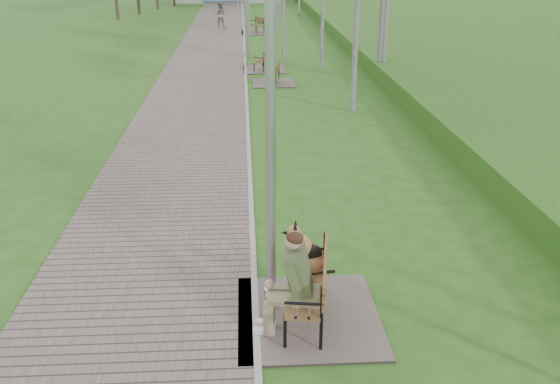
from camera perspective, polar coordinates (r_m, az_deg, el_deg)
The scene contains 11 objects.
ground at distance 11.91m, azimuth -2.58°, elevation -3.09°, with size 120.00×120.00×0.00m, color #2A5418.
walkway at distance 32.73m, azimuth -6.40°, elevation 12.82°, with size 3.50×67.00×0.04m, color #655852.
kerb at distance 32.69m, azimuth -3.25°, elevation 12.92°, with size 0.10×67.00×0.05m, color #999993.
embankment at distance 33.48m, azimuth 18.26°, elevation 12.06°, with size 14.00×70.00×1.60m, color #437B28.
bench_main at distance 8.82m, azimuth 2.04°, elevation -8.89°, with size 2.02×2.24×1.76m.
bench_second at distance 24.36m, azimuth -0.66°, elevation 10.30°, with size 1.60×1.78×0.98m.
bench_third at distance 27.09m, azimuth -1.54°, elevation 11.50°, with size 1.77×1.96×1.08m.
bench_far at distance 38.92m, azimuth -2.17°, elevation 14.63°, with size 1.88×2.09×1.16m.
lamp_post_near at distance 8.24m, azimuth -0.86°, elevation 5.34°, with size 0.22×0.22×5.71m.
lamp_post_second at distance 30.12m, azimuth -3.12°, elevation 16.81°, with size 0.20×0.20×5.23m.
pedestrian_far at distance 41.40m, azimuth -5.50°, elevation 15.83°, with size 0.81×0.63×1.67m, color gray.
Camera 1 is at (-0.11, -10.81, 4.98)m, focal length 40.00 mm.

